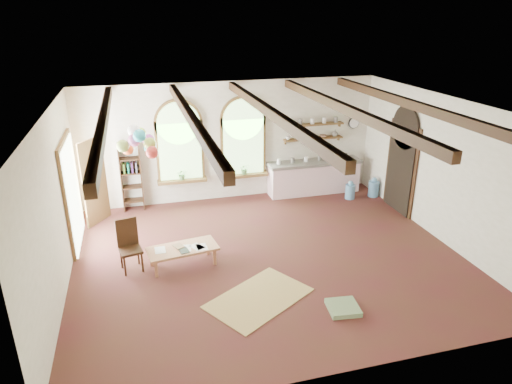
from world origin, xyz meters
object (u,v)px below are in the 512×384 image
object	(u,v)px
kitchen_counter	(314,177)
coffee_table	(183,250)
balloon_cluster	(140,142)
side_chair	(131,256)

from	to	relation	value
kitchen_counter	coffee_table	world-z (taller)	kitchen_counter
kitchen_counter	balloon_cluster	bearing A→B (deg)	-158.82
coffee_table	side_chair	distance (m)	1.03
side_chair	kitchen_counter	bearing A→B (deg)	30.24
kitchen_counter	side_chair	size ratio (longest dim) A/B	2.52
side_chair	balloon_cluster	bearing A→B (deg)	71.05
coffee_table	kitchen_counter	bearing A→B (deg)	36.99
kitchen_counter	coffee_table	distance (m)	5.12
kitchen_counter	side_chair	xyz separation A→B (m)	(-5.10, -2.98, -0.17)
coffee_table	side_chair	world-z (taller)	side_chair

